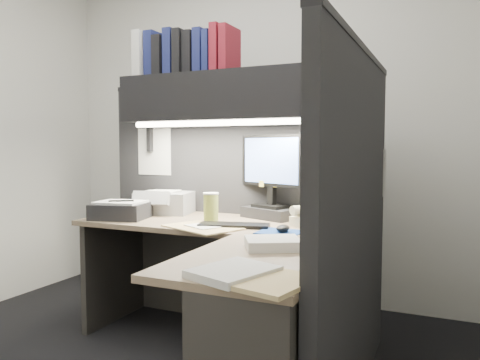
{
  "coord_description": "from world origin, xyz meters",
  "views": [
    {
      "loc": [
        1.37,
        -1.95,
        1.18
      ],
      "look_at": [
        0.26,
        0.51,
        0.99
      ],
      "focal_mm": 35.0,
      "sensor_mm": 36.0,
      "label": 1
    }
  ],
  "objects_px": {
    "monitor": "(271,185)",
    "notebook_stack": "(121,211)",
    "keyboard": "(234,225)",
    "telephone": "(317,219)",
    "overhead_shelf": "(236,97)",
    "coffee_cup": "(211,208)",
    "printer": "(166,202)",
    "desk": "(227,303)"
  },
  "relations": [
    {
      "from": "coffee_cup",
      "to": "printer",
      "type": "bearing_deg",
      "value": 154.76
    },
    {
      "from": "monitor",
      "to": "printer",
      "type": "relative_size",
      "value": 1.47
    },
    {
      "from": "desk",
      "to": "telephone",
      "type": "xyz_separation_m",
      "value": [
        0.26,
        0.64,
        0.33
      ]
    },
    {
      "from": "keyboard",
      "to": "overhead_shelf",
      "type": "bearing_deg",
      "value": 97.79
    },
    {
      "from": "coffee_cup",
      "to": "notebook_stack",
      "type": "distance_m",
      "value": 0.6
    },
    {
      "from": "printer",
      "to": "notebook_stack",
      "type": "xyz_separation_m",
      "value": [
        -0.11,
        -0.34,
        -0.02
      ]
    },
    {
      "from": "coffee_cup",
      "to": "notebook_stack",
      "type": "height_order",
      "value": "coffee_cup"
    },
    {
      "from": "coffee_cup",
      "to": "keyboard",
      "type": "bearing_deg",
      "value": -27.98
    },
    {
      "from": "desk",
      "to": "notebook_stack",
      "type": "xyz_separation_m",
      "value": [
        -0.95,
        0.42,
        0.34
      ]
    },
    {
      "from": "coffee_cup",
      "to": "printer",
      "type": "relative_size",
      "value": 0.46
    },
    {
      "from": "monitor",
      "to": "telephone",
      "type": "distance_m",
      "value": 0.43
    },
    {
      "from": "keyboard",
      "to": "coffee_cup",
      "type": "distance_m",
      "value": 0.24
    },
    {
      "from": "overhead_shelf",
      "to": "telephone",
      "type": "distance_m",
      "value": 0.92
    },
    {
      "from": "desk",
      "to": "keyboard",
      "type": "relative_size",
      "value": 4.26
    },
    {
      "from": "overhead_shelf",
      "to": "notebook_stack",
      "type": "distance_m",
      "value": 1.03
    },
    {
      "from": "keyboard",
      "to": "telephone",
      "type": "bearing_deg",
      "value": 11.51
    },
    {
      "from": "telephone",
      "to": "coffee_cup",
      "type": "distance_m",
      "value": 0.64
    },
    {
      "from": "telephone",
      "to": "notebook_stack",
      "type": "distance_m",
      "value": 1.23
    },
    {
      "from": "keyboard",
      "to": "printer",
      "type": "height_order",
      "value": "printer"
    },
    {
      "from": "coffee_cup",
      "to": "printer",
      "type": "height_order",
      "value": "coffee_cup"
    },
    {
      "from": "monitor",
      "to": "notebook_stack",
      "type": "xyz_separation_m",
      "value": [
        -0.87,
        -0.4,
        -0.16
      ]
    },
    {
      "from": "monitor",
      "to": "notebook_stack",
      "type": "height_order",
      "value": "monitor"
    },
    {
      "from": "monitor",
      "to": "keyboard",
      "type": "distance_m",
      "value": 0.45
    },
    {
      "from": "coffee_cup",
      "to": "printer",
      "type": "xyz_separation_m",
      "value": [
        -0.47,
        0.22,
        -0.01
      ]
    },
    {
      "from": "desk",
      "to": "printer",
      "type": "bearing_deg",
      "value": 138.0
    },
    {
      "from": "telephone",
      "to": "notebook_stack",
      "type": "relative_size",
      "value": 0.7
    },
    {
      "from": "desk",
      "to": "notebook_stack",
      "type": "distance_m",
      "value": 1.09
    },
    {
      "from": "keyboard",
      "to": "coffee_cup",
      "type": "height_order",
      "value": "coffee_cup"
    },
    {
      "from": "telephone",
      "to": "printer",
      "type": "distance_m",
      "value": 1.11
    },
    {
      "from": "monitor",
      "to": "telephone",
      "type": "height_order",
      "value": "monitor"
    },
    {
      "from": "overhead_shelf",
      "to": "keyboard",
      "type": "bearing_deg",
      "value": -67.3
    },
    {
      "from": "printer",
      "to": "notebook_stack",
      "type": "relative_size",
      "value": 1.1
    },
    {
      "from": "telephone",
      "to": "coffee_cup",
      "type": "xyz_separation_m",
      "value": [
        -0.63,
        -0.1,
        0.04
      ]
    },
    {
      "from": "overhead_shelf",
      "to": "monitor",
      "type": "height_order",
      "value": "overhead_shelf"
    },
    {
      "from": "monitor",
      "to": "printer",
      "type": "height_order",
      "value": "monitor"
    },
    {
      "from": "desk",
      "to": "keyboard",
      "type": "bearing_deg",
      "value": 111.08
    },
    {
      "from": "keyboard",
      "to": "notebook_stack",
      "type": "xyz_separation_m",
      "value": [
        -0.79,
        -0.01,
        0.04
      ]
    },
    {
      "from": "keyboard",
      "to": "notebook_stack",
      "type": "bearing_deg",
      "value": 165.54
    },
    {
      "from": "keyboard",
      "to": "telephone",
      "type": "distance_m",
      "value": 0.48
    },
    {
      "from": "monitor",
      "to": "notebook_stack",
      "type": "bearing_deg",
      "value": -132.85
    },
    {
      "from": "monitor",
      "to": "telephone",
      "type": "bearing_deg",
      "value": -5.46
    },
    {
      "from": "monitor",
      "to": "coffee_cup",
      "type": "bearing_deg",
      "value": -112.4
    }
  ]
}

